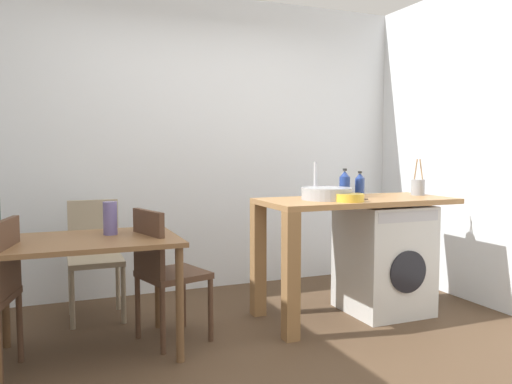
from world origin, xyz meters
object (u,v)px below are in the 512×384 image
object	(u,v)px
bottle_squat_brown	(359,185)
vase	(110,218)
utensil_crock	(418,187)
chair_opposite	(163,268)
bottle_clear_small	(360,184)
bottle_tall_green	(345,184)
washing_machine	(383,258)
mixing_bowl	(350,197)
dining_table	(88,254)
chair_spare_by_wall	(95,252)

from	to	relation	value
bottle_squat_brown	vase	distance (m)	1.93
utensil_crock	vase	world-z (taller)	utensil_crock
chair_opposite	bottle_clear_small	xyz separation A→B (m)	(1.71, 0.26, 0.50)
vase	bottle_tall_green	bearing A→B (deg)	1.00
bottle_squat_brown	vase	xyz separation A→B (m)	(-1.93, -0.03, -0.16)
washing_machine	vase	distance (m)	2.14
bottle_squat_brown	mixing_bowl	bearing A→B (deg)	-133.11
washing_machine	bottle_squat_brown	size ratio (longest dim) A/B	4.20
bottle_tall_green	bottle_clear_small	xyz separation A→B (m)	(0.25, 0.15, -0.01)
chair_opposite	bottle_squat_brown	world-z (taller)	bottle_squat_brown
washing_machine	vase	xyz separation A→B (m)	(-2.10, 0.07, 0.42)
bottle_clear_small	vase	size ratio (longest dim) A/B	0.91
dining_table	vase	world-z (taller)	vase
dining_table	chair_opposite	distance (m)	0.50
dining_table	utensil_crock	distance (m)	2.64
mixing_bowl	utensil_crock	distance (m)	0.86
bottle_clear_small	vase	bearing A→B (deg)	-174.81
bottle_squat_brown	bottle_clear_small	distance (m)	0.19
chair_opposite	chair_spare_by_wall	world-z (taller)	same
washing_machine	bottle_squat_brown	bearing A→B (deg)	149.13
washing_machine	bottle_tall_green	world-z (taller)	bottle_tall_green
bottle_tall_green	bottle_clear_small	world-z (taller)	bottle_tall_green
chair_opposite	mixing_bowl	distance (m)	1.40
bottle_squat_brown	washing_machine	bearing A→B (deg)	-30.87
chair_spare_by_wall	washing_machine	bearing A→B (deg)	161.53
chair_spare_by_wall	bottle_squat_brown	world-z (taller)	bottle_squat_brown
bottle_tall_green	mixing_bowl	world-z (taller)	bottle_tall_green
chair_opposite	mixing_bowl	world-z (taller)	mixing_bowl
bottle_clear_small	washing_machine	bearing A→B (deg)	-76.77
chair_opposite	bottle_squat_brown	size ratio (longest dim) A/B	4.39
bottle_clear_small	chair_opposite	bearing A→B (deg)	-171.48
bottle_clear_small	utensil_crock	xyz separation A→B (m)	(0.43, -0.20, -0.02)
bottle_squat_brown	vase	world-z (taller)	bottle_squat_brown
washing_machine	dining_table	bearing A→B (deg)	-179.25
bottle_squat_brown	mixing_bowl	xyz separation A→B (m)	(-0.28, -0.30, -0.06)
bottle_clear_small	mixing_bowl	size ratio (longest dim) A/B	0.94
utensil_crock	vase	xyz separation A→B (m)	(-2.46, 0.02, -0.14)
mixing_bowl	utensil_crock	bearing A→B (deg)	17.00
utensil_crock	bottle_clear_small	bearing A→B (deg)	154.57
mixing_bowl	vase	size ratio (longest dim) A/B	0.96
chair_opposite	bottle_tall_green	xyz separation A→B (m)	(1.46, 0.10, 0.52)
mixing_bowl	vase	xyz separation A→B (m)	(-1.65, 0.27, -0.10)
vase	bottle_clear_small	bearing A→B (deg)	5.19
dining_table	mixing_bowl	bearing A→B (deg)	-5.36
dining_table	bottle_clear_small	xyz separation A→B (m)	(2.19, 0.29, 0.36)
chair_opposite	mixing_bowl	size ratio (longest dim) A/B	4.34
chair_opposite	bottle_clear_small	world-z (taller)	bottle_clear_small
bottle_squat_brown	bottle_tall_green	bearing A→B (deg)	179.89
utensil_crock	washing_machine	bearing A→B (deg)	-171.90
dining_table	mixing_bowl	distance (m)	1.83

